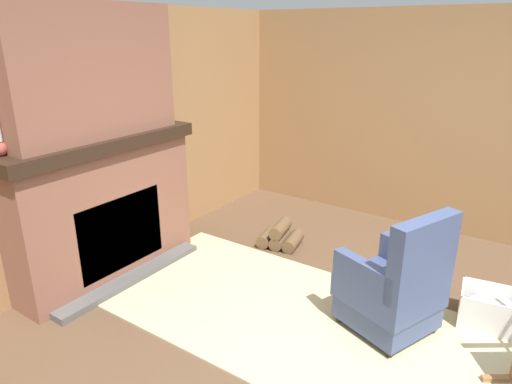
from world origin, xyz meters
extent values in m
plane|color=brown|center=(0.00, 0.00, 0.00)|extent=(14.00, 14.00, 0.00)
cube|color=#9E7247|center=(-2.75, 0.00, 1.18)|extent=(0.06, 6.05, 2.36)
cube|color=#9E7247|center=(0.00, 2.75, 1.18)|extent=(6.05, 0.06, 2.36)
cube|color=brown|center=(-2.52, 0.00, 0.59)|extent=(0.40, 1.70, 1.18)
cube|color=black|center=(-2.36, 0.00, 0.45)|extent=(0.08, 0.88, 0.66)
cube|color=#565451|center=(-2.24, 0.00, 0.03)|extent=(0.16, 1.53, 0.06)
cube|color=black|center=(-2.52, 0.00, 1.23)|extent=(0.50, 1.80, 0.11)
cube|color=brown|center=(-2.52, 0.00, 1.81)|extent=(0.35, 1.50, 1.06)
cube|color=#C6B789|center=(-0.57, 0.34, 0.01)|extent=(3.69, 1.56, 0.01)
cube|color=#3D4C75|center=(-0.14, 0.62, 0.18)|extent=(0.74, 0.73, 0.24)
cube|color=#3D4C75|center=(-0.14, 0.62, 0.33)|extent=(0.78, 0.77, 0.18)
cube|color=#3D4C75|center=(0.09, 0.53, 0.70)|extent=(0.33, 0.59, 0.56)
cube|color=#3D4C75|center=(-0.25, 0.39, 0.52)|extent=(0.54, 0.28, 0.20)
cube|color=#3D4C75|center=(-0.07, 0.86, 0.52)|extent=(0.54, 0.28, 0.20)
cylinder|color=#332319|center=(-0.45, 0.49, 0.03)|extent=(0.06, 0.06, 0.06)
cylinder|color=#332319|center=(-0.28, 0.93, 0.03)|extent=(0.06, 0.06, 0.06)
cylinder|color=#332319|center=(0.00, 0.31, 0.03)|extent=(0.06, 0.06, 0.06)
cylinder|color=#332319|center=(0.17, 0.75, 0.03)|extent=(0.06, 0.06, 0.06)
cylinder|color=brown|center=(-1.67, 1.34, 0.07)|extent=(0.21, 0.37, 0.14)
cylinder|color=brown|center=(-1.53, 1.37, 0.07)|extent=(0.21, 0.37, 0.14)
cylinder|color=brown|center=(-1.40, 1.40, 0.07)|extent=(0.21, 0.37, 0.14)
cylinder|color=brown|center=(-1.53, 1.37, 0.19)|extent=(0.21, 0.37, 0.14)
cube|color=white|center=(0.51, 1.10, 0.01)|extent=(0.50, 0.40, 0.01)
cube|color=white|center=(0.29, 1.06, 0.14)|extent=(0.06, 0.33, 0.28)
cube|color=white|center=(0.49, 1.25, 0.14)|extent=(0.45, 0.08, 0.28)
cube|color=white|center=(0.53, 0.94, 0.14)|extent=(0.45, 0.08, 0.28)
ellipsoid|color=white|center=(0.51, 1.10, 0.16)|extent=(0.40, 0.32, 0.17)
ellipsoid|color=#B24C42|center=(-2.56, -0.78, 1.34)|extent=(0.10, 0.10, 0.10)
cube|color=brown|center=(-2.56, 0.59, 1.35)|extent=(0.14, 0.24, 0.12)
cube|color=silver|center=(-2.49, 0.59, 1.35)|extent=(0.01, 0.04, 0.02)
cylinder|color=gold|center=(-2.58, -0.07, 1.40)|extent=(0.06, 0.23, 0.23)
camera|label=1|loc=(0.71, -2.34, 2.13)|focal=32.00mm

